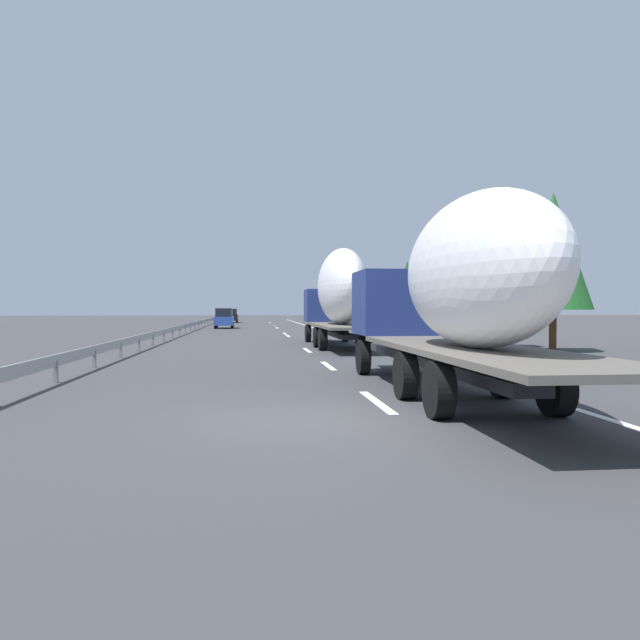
# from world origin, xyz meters

# --- Properties ---
(ground_plane) EXTENTS (260.00, 260.00, 0.00)m
(ground_plane) POSITION_xyz_m (40.00, 0.00, 0.00)
(ground_plane) COLOR #38383A
(lane_stripe_0) EXTENTS (3.20, 0.20, 0.01)m
(lane_stripe_0) POSITION_xyz_m (2.00, -1.80, 0.00)
(lane_stripe_0) COLOR white
(lane_stripe_0) RESTS_ON ground_plane
(lane_stripe_1) EXTENTS (3.20, 0.20, 0.01)m
(lane_stripe_1) POSITION_xyz_m (10.29, -1.80, 0.00)
(lane_stripe_1) COLOR white
(lane_stripe_1) RESTS_ON ground_plane
(lane_stripe_2) EXTENTS (3.20, 0.20, 0.01)m
(lane_stripe_2) POSITION_xyz_m (18.28, -1.80, 0.00)
(lane_stripe_2) COLOR white
(lane_stripe_2) RESTS_ON ground_plane
(lane_stripe_3) EXTENTS (3.20, 0.20, 0.01)m
(lane_stripe_3) POSITION_xyz_m (33.82, -1.80, 0.00)
(lane_stripe_3) COLOR white
(lane_stripe_3) RESTS_ON ground_plane
(lane_stripe_4) EXTENTS (3.20, 0.20, 0.01)m
(lane_stripe_4) POSITION_xyz_m (37.97, -1.80, 0.00)
(lane_stripe_4) COLOR white
(lane_stripe_4) RESTS_ON ground_plane
(lane_stripe_5) EXTENTS (3.20, 0.20, 0.01)m
(lane_stripe_5) POSITION_xyz_m (52.19, -1.80, 0.00)
(lane_stripe_5) COLOR white
(lane_stripe_5) RESTS_ON ground_plane
(lane_stripe_6) EXTENTS (3.20, 0.20, 0.01)m
(lane_stripe_6) POSITION_xyz_m (60.05, -1.80, 0.00)
(lane_stripe_6) COLOR white
(lane_stripe_6) RESTS_ON ground_plane
(lane_stripe_7) EXTENTS (3.20, 0.20, 0.01)m
(lane_stripe_7) POSITION_xyz_m (61.28, -1.80, 0.00)
(lane_stripe_7) COLOR white
(lane_stripe_7) RESTS_ON ground_plane
(lane_stripe_8) EXTENTS (3.20, 0.20, 0.01)m
(lane_stripe_8) POSITION_xyz_m (76.75, -1.80, 0.00)
(lane_stripe_8) COLOR white
(lane_stripe_8) RESTS_ON ground_plane
(edge_line_right) EXTENTS (110.00, 0.20, 0.01)m
(edge_line_right) POSITION_xyz_m (45.00, -5.50, 0.00)
(edge_line_right) COLOR white
(edge_line_right) RESTS_ON ground_plane
(truck_lead) EXTENTS (14.07, 2.55, 4.93)m
(truck_lead) POSITION_xyz_m (20.41, -3.60, 2.74)
(truck_lead) COLOR navy
(truck_lead) RESTS_ON ground_plane
(truck_trailing) EXTENTS (14.10, 2.55, 4.24)m
(truck_trailing) POSITION_xyz_m (2.31, -3.60, 2.40)
(truck_trailing) COLOR navy
(truck_trailing) RESTS_ON ground_plane
(car_blue_sedan) EXTENTS (4.58, 1.82, 2.00)m
(car_blue_sedan) POSITION_xyz_m (51.66, 3.52, 0.99)
(car_blue_sedan) COLOR #28479E
(car_blue_sedan) RESTS_ON ground_plane
(car_black_suv) EXTENTS (4.58, 1.88, 1.95)m
(car_black_suv) POSITION_xyz_m (76.17, 3.61, 0.97)
(car_black_suv) COLOR black
(car_black_suv) RESTS_ON ground_plane
(road_sign) EXTENTS (0.10, 0.90, 3.09)m
(road_sign) POSITION_xyz_m (44.88, -6.70, 2.14)
(road_sign) COLOR gray
(road_sign) RESTS_ON ground_plane
(tree_0) EXTENTS (3.55, 3.55, 7.34)m
(tree_0) POSITION_xyz_m (16.42, -13.06, 4.62)
(tree_0) COLOR #472D19
(tree_0) RESTS_ON ground_plane
(tree_1) EXTENTS (3.06, 3.06, 5.26)m
(tree_1) POSITION_xyz_m (19.99, -12.31, 3.26)
(tree_1) COLOR #472D19
(tree_1) RESTS_ON ground_plane
(tree_2) EXTENTS (3.39, 3.39, 5.08)m
(tree_2) POSITION_xyz_m (74.56, -12.26, 3.23)
(tree_2) COLOR #472D19
(tree_2) RESTS_ON ground_plane
(tree_3) EXTENTS (3.13, 3.13, 5.62)m
(tree_3) POSITION_xyz_m (89.77, -12.62, 3.67)
(tree_3) COLOR #472D19
(tree_3) RESTS_ON ground_plane
(tree_4) EXTENTS (2.56, 2.56, 5.36)m
(tree_4) POSITION_xyz_m (32.26, -10.22, 3.50)
(tree_4) COLOR #472D19
(tree_4) RESTS_ON ground_plane
(guardrail_median) EXTENTS (94.00, 0.10, 0.76)m
(guardrail_median) POSITION_xyz_m (43.00, 6.00, 0.58)
(guardrail_median) COLOR #9EA0A5
(guardrail_median) RESTS_ON ground_plane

